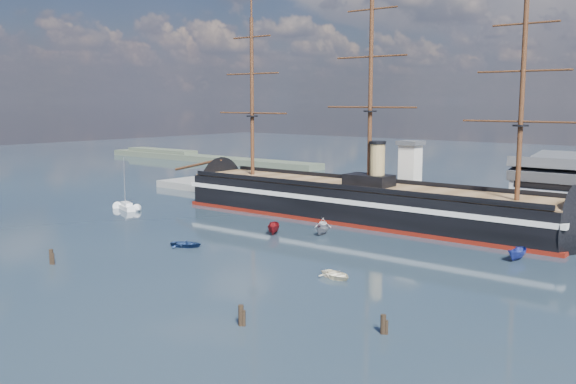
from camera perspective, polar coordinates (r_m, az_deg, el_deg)
The scene contains 15 objects.
ground at distance 124.32m, azimuth 2.07°, elevation -3.93°, with size 600.00×600.00×0.00m, color #1A2937.
quay at distance 149.43m, azimuth 13.60°, elevation -2.12°, with size 180.00×18.00×2.00m, color slate.
quay_tower at distance 148.59m, azimuth 10.79°, elevation 1.71°, with size 5.00×5.00×15.00m.
shoreline at distance 287.61m, azimuth -8.51°, elevation 3.10°, with size 120.00×10.00×4.00m.
warship at distance 141.60m, azimuth 5.89°, elevation -0.83°, with size 112.98×17.37×53.94m.
sailboat at distance 159.10m, azimuth -14.15°, elevation -1.24°, with size 8.19×4.76×12.59m.
motorboat_a at distance 126.02m, azimuth -1.28°, elevation -3.76°, with size 6.66×2.44×2.66m, color maroon.
motorboat_b at distance 116.42m, azimuth -9.02°, elevation -4.85°, with size 3.52×1.41×1.64m, color navy.
motorboat_c at distance 125.43m, azimuth 3.08°, elevation -3.83°, with size 5.34×1.96×2.14m, color slate.
motorboat_d at distance 132.19m, azimuth 3.11°, elevation -3.22°, with size 6.39×2.77×2.34m, color white.
motorboat_e at distance 95.33m, azimuth 4.31°, elevation -7.67°, with size 3.40×1.36×1.59m, color #FFF3D0.
motorboat_f at distance 112.04m, azimuth 19.68°, elevation -5.74°, with size 6.23×2.28×2.49m, color navy.
piling_near_left at distance 109.83m, azimuth -20.27°, elevation -6.04°, with size 0.64×0.64×3.15m, color black.
piling_near_right at distance 76.20m, azimuth -4.19°, elevation -11.76°, with size 0.64×0.64×3.18m, color black.
piling_far_right at distance 74.28m, azimuth 8.44°, elevation -12.36°, with size 0.64×0.64×2.92m, color black.
Camera 1 is at (73.88, -56.61, 25.79)m, focal length 40.00 mm.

